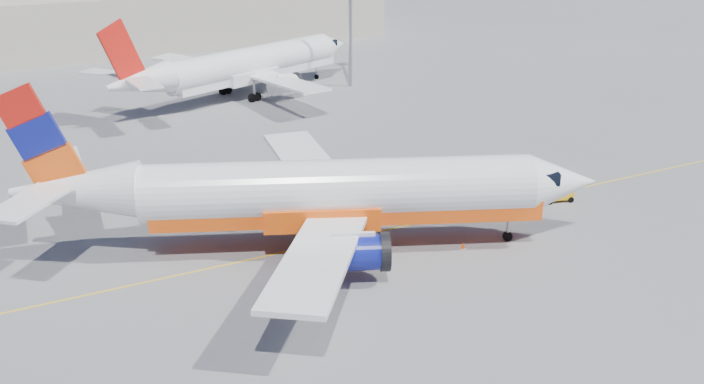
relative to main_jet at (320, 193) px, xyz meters
name	(u,v)px	position (x,y,z in m)	size (l,w,h in m)	color
ground	(369,256)	(2.14, -2.57, -3.75)	(240.00, 240.00, 0.00)	slate
taxi_line	(347,238)	(2.14, 0.43, -3.75)	(70.00, 0.15, 0.01)	yellow
terminal_main	(148,20)	(7.14, 72.43, 0.25)	(70.00, 14.00, 8.00)	beige
main_jet	(320,193)	(0.00, 0.00, 0.00)	(36.64, 27.63, 11.25)	white
second_jet	(245,66)	(9.57, 39.36, -0.33)	(33.61, 25.43, 10.26)	white
gse_tug	(556,191)	(18.94, -0.74, -3.01)	(2.44, 1.85, 1.58)	black
traffic_cone	(463,245)	(8.02, -4.42, -3.52)	(0.34, 0.34, 0.48)	white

